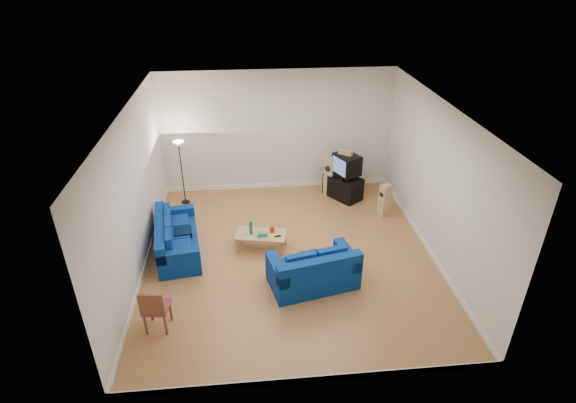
{
  "coord_description": "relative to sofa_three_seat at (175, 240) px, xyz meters",
  "views": [
    {
      "loc": [
        -0.8,
        -7.77,
        5.66
      ],
      "look_at": [
        0.0,
        0.4,
        1.1
      ],
      "focal_mm": 28.0,
      "sensor_mm": 36.0,
      "label": 1
    }
  ],
  "objects": [
    {
      "name": "tv_stand",
      "position": [
        4.07,
        2.1,
        0.02
      ],
      "size": [
        1.02,
        1.11,
        0.6
      ],
      "primitive_type": "cube",
      "rotation": [
        0.0,
        0.0,
        -0.94
      ],
      "color": "black",
      "rests_on": "ground"
    },
    {
      "name": "speaker_right",
      "position": [
        4.87,
        1.07,
        0.13
      ],
      "size": [
        0.31,
        0.29,
        0.82
      ],
      "rotation": [
        0.0,
        0.0,
        -1.01
      ],
      "color": "tan",
      "rests_on": "ground"
    },
    {
      "name": "av_receiver",
      "position": [
        4.05,
        2.11,
        0.37
      ],
      "size": [
        0.52,
        0.56,
        0.1
      ],
      "primitive_type": "cube",
      "rotation": [
        0.0,
        0.0,
        -1.12
      ],
      "color": "black",
      "rests_on": "tv_stand"
    },
    {
      "name": "coffee_table",
      "position": [
        1.83,
        -0.09,
        0.06
      ],
      "size": [
        1.16,
        0.75,
        0.39
      ],
      "rotation": [
        0.0,
        0.0,
        -0.22
      ],
      "color": "tan",
      "rests_on": "ground"
    },
    {
      "name": "red_canister",
      "position": [
        2.07,
        -0.04,
        0.18
      ],
      "size": [
        0.13,
        0.13,
        0.15
      ],
      "primitive_type": "cylinder",
      "rotation": [
        0.0,
        0.0,
        -0.2
      ],
      "color": "red",
      "rests_on": "coffee_table"
    },
    {
      "name": "bottle",
      "position": [
        1.62,
        -0.06,
        0.27
      ],
      "size": [
        0.08,
        0.08,
        0.31
      ],
      "primitive_type": "cylinder",
      "rotation": [
        0.0,
        0.0,
        -0.05
      ],
      "color": "#197233",
      "rests_on": "coffee_table"
    },
    {
      "name": "floor_lamp",
      "position": [
        -0.03,
        2.19,
        1.11
      ],
      "size": [
        0.29,
        0.29,
        1.68
      ],
      "color": "black",
      "rests_on": "ground"
    },
    {
      "name": "television",
      "position": [
        4.12,
        2.06,
        0.68
      ],
      "size": [
        0.72,
        0.8,
        0.51
      ],
      "rotation": [
        0.0,
        0.0,
        -1.12
      ],
      "color": "black",
      "rests_on": "av_receiver"
    },
    {
      "name": "speaker_left",
      "position": [
        3.78,
        2.3,
        0.26
      ],
      "size": [
        0.4,
        0.4,
        1.07
      ],
      "rotation": [
        0.0,
        0.0,
        -0.76
      ],
      "color": "tan",
      "rests_on": "ground"
    },
    {
      "name": "sofa_loveseat",
      "position": [
        2.78,
        -1.41,
        0.03
      ],
      "size": [
        1.8,
        1.25,
        0.82
      ],
      "rotation": [
        0.0,
        0.0,
        0.22
      ],
      "color": "navy",
      "rests_on": "ground"
    },
    {
      "name": "tissue_box",
      "position": [
        1.86,
        -0.17,
        0.15
      ],
      "size": [
        0.21,
        0.12,
        0.08
      ],
      "primitive_type": "cube",
      "rotation": [
        0.0,
        0.0,
        0.05
      ],
      "color": "green",
      "rests_on": "coffee_table"
    },
    {
      "name": "centre_speaker",
      "position": [
        4.09,
        2.11,
        0.99
      ],
      "size": [
        0.37,
        0.34,
        0.13
      ],
      "primitive_type": "cube",
      "rotation": [
        0.0,
        0.0,
        -0.66
      ],
      "color": "tan",
      "rests_on": "television"
    },
    {
      "name": "dining_chair",
      "position": [
        -0.04,
        -2.31,
        0.2
      ],
      "size": [
        0.46,
        0.46,
        0.87
      ],
      "rotation": [
        0.0,
        0.0,
        -0.11
      ],
      "color": "brown",
      "rests_on": "ground"
    },
    {
      "name": "remote",
      "position": [
        2.18,
        -0.23,
        0.12
      ],
      "size": [
        0.15,
        0.07,
        0.02
      ],
      "primitive_type": "cube",
      "rotation": [
        0.0,
        0.0,
        0.2
      ],
      "color": "black",
      "rests_on": "coffee_table"
    },
    {
      "name": "room",
      "position": [
        2.42,
        -0.4,
        1.26
      ],
      "size": [
        6.01,
        6.51,
        3.21
      ],
      "color": "brown",
      "rests_on": "ground"
    },
    {
      "name": "sofa_three_seat",
      "position": [
        0.0,
        0.0,
        0.0
      ],
      "size": [
        1.12,
        2.06,
        0.76
      ],
      "rotation": [
        0.0,
        0.0,
        -1.42
      ],
      "color": "navy",
      "rests_on": "ground"
    }
  ]
}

